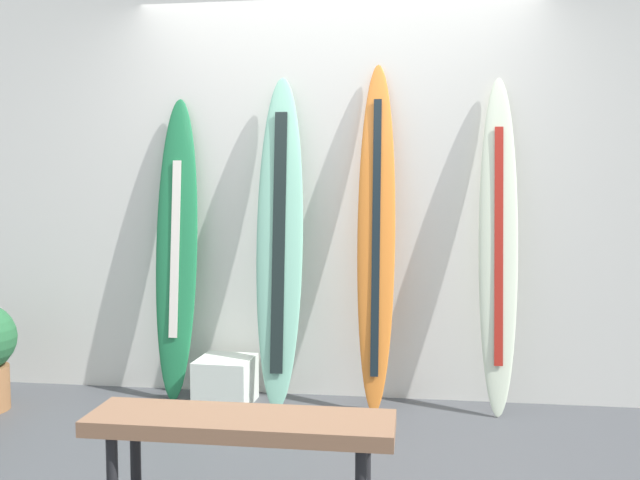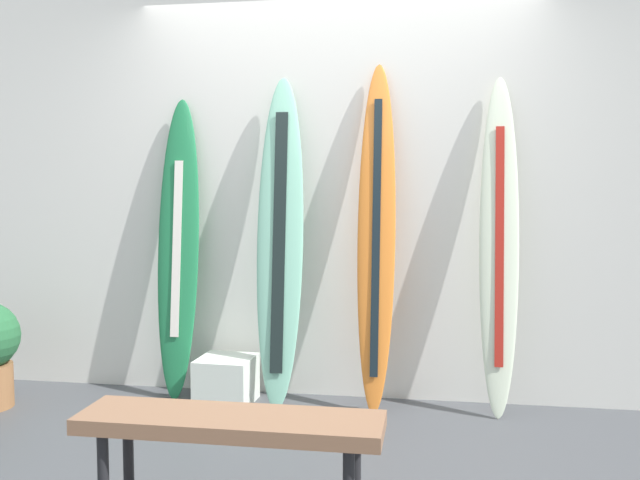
% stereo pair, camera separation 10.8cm
% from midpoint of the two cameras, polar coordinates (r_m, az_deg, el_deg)
% --- Properties ---
extents(ground, '(8.00, 8.00, 0.04)m').
position_cam_midpoint_polar(ground, '(3.48, -0.69, -18.67)').
color(ground, '#47494D').
extents(wall_back, '(7.20, 0.20, 2.80)m').
position_cam_midpoint_polar(wall_back, '(4.49, 2.19, 5.15)').
color(wall_back, silver).
rests_on(wall_back, ground).
extents(surfboard_emerald, '(0.27, 0.27, 1.90)m').
position_cam_midpoint_polar(surfboard_emerald, '(4.49, -10.83, -0.87)').
color(surfboard_emerald, '#217A47').
rests_on(surfboard_emerald, ground).
extents(surfboard_seafoam, '(0.30, 0.35, 2.02)m').
position_cam_midpoint_polar(surfboard_seafoam, '(4.24, -2.56, -0.31)').
color(surfboard_seafoam, '#82C6A9').
rests_on(surfboard_seafoam, ground).
extents(surfboard_sunset, '(0.23, 0.34, 2.08)m').
position_cam_midpoint_polar(surfboard_sunset, '(4.19, 5.37, -0.01)').
color(surfboard_sunset, orange).
rests_on(surfboard_sunset, ground).
extents(surfboard_ivory, '(0.23, 0.31, 1.99)m').
position_cam_midpoint_polar(surfboard_ivory, '(4.22, 15.14, -0.47)').
color(surfboard_ivory, silver).
rests_on(surfboard_ivory, ground).
extents(display_block_left, '(0.35, 0.35, 0.28)m').
position_cam_midpoint_polar(display_block_left, '(4.44, -6.96, -11.30)').
color(display_block_left, silver).
rests_on(display_block_left, ground).
extents(bench, '(1.18, 0.32, 0.47)m').
position_cam_midpoint_polar(bench, '(2.80, -6.19, -15.17)').
color(bench, '#886045').
rests_on(bench, ground).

